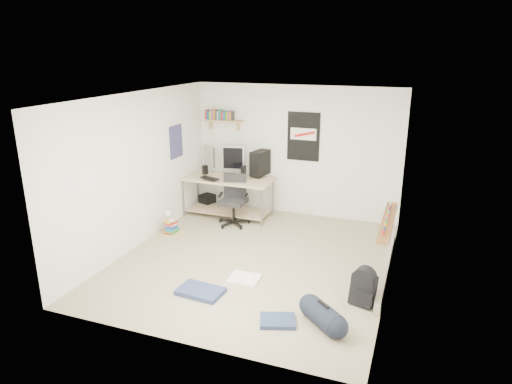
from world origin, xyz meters
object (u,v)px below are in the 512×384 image
(backpack, at_px, (363,290))
(duffel_bag, at_px, (323,315))
(desk, at_px, (228,198))
(office_chair, at_px, (233,199))
(book_stack, at_px, (171,225))

(backpack, height_order, duffel_bag, duffel_bag)
(desk, distance_m, office_chair, 0.52)
(office_chair, relative_size, book_stack, 2.35)
(backpack, distance_m, book_stack, 3.70)
(office_chair, height_order, duffel_bag, office_chair)
(backpack, xyz_separation_m, book_stack, (-3.50, 1.19, -0.05))
(book_stack, bearing_deg, backpack, -18.83)
(office_chair, distance_m, book_stack, 1.22)
(duffel_bag, xyz_separation_m, book_stack, (-3.12, 1.85, 0.01))
(desk, xyz_separation_m, book_stack, (-0.58, -1.19, -0.22))
(office_chair, height_order, book_stack, office_chair)
(desk, bearing_deg, office_chair, -29.68)
(backpack, distance_m, duffel_bag, 0.76)
(book_stack, bearing_deg, desk, 64.12)
(desk, relative_size, duffel_bag, 3.25)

